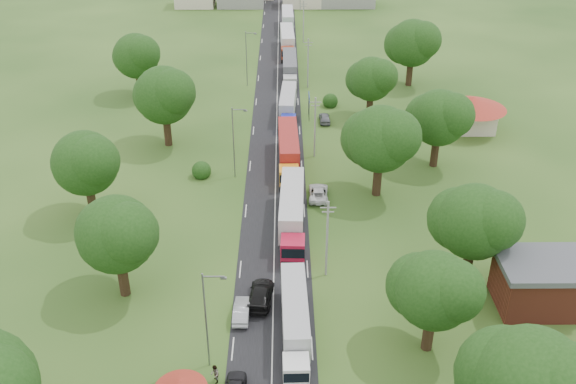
{
  "coord_description": "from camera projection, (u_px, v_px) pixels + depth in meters",
  "views": [
    {
      "loc": [
        1.09,
        -61.45,
        41.21
      ],
      "look_at": [
        1.6,
        5.43,
        3.0
      ],
      "focal_mm": 40.0,
      "sensor_mm": 36.0,
      "label": 1
    }
  ],
  "objects": [
    {
      "name": "ground",
      "position": [
        274.0,
        238.0,
        73.79
      ],
      "size": [
        260.0,
        260.0,
        0.0
      ],
      "primitive_type": "plane",
      "color": "#234316",
      "rests_on": "ground"
    },
    {
      "name": "road",
      "position": [
        276.0,
        160.0,
        91.16
      ],
      "size": [
        8.0,
        200.0,
        0.04
      ],
      "primitive_type": "cube",
      "color": "black",
      "rests_on": "ground"
    },
    {
      "name": "info_sign",
      "position": [
        309.0,
        101.0,
        102.73
      ],
      "size": [
        0.12,
        3.1,
        4.1
      ],
      "color": "slate",
      "rests_on": "ground"
    },
    {
      "name": "pole_1",
      "position": [
        327.0,
        238.0,
        65.43
      ],
      "size": [
        1.6,
        0.24,
        9.0
      ],
      "color": "gray",
      "rests_on": "ground"
    },
    {
      "name": "pole_2",
      "position": [
        315.0,
        126.0,
        89.74
      ],
      "size": [
        1.6,
        0.24,
        9.0
      ],
      "color": "gray",
      "rests_on": "ground"
    },
    {
      "name": "pole_3",
      "position": [
        308.0,
        62.0,
        114.05
      ],
      "size": [
        1.6,
        0.24,
        9.0
      ],
      "color": "gray",
      "rests_on": "ground"
    },
    {
      "name": "pole_4",
      "position": [
        304.0,
        21.0,
        138.36
      ],
      "size": [
        1.6,
        0.24,
        9.0
      ],
      "color": "gray",
      "rests_on": "ground"
    },
    {
      "name": "lamp_0",
      "position": [
        207.0,
        316.0,
        53.64
      ],
      "size": [
        2.03,
        0.22,
        10.0
      ],
      "color": "slate",
      "rests_on": "ground"
    },
    {
      "name": "lamp_1",
      "position": [
        235.0,
        139.0,
        84.03
      ],
      "size": [
        2.03,
        0.22,
        10.0
      ],
      "color": "slate",
      "rests_on": "ground"
    },
    {
      "name": "lamp_2",
      "position": [
        247.0,
        56.0,
        114.42
      ],
      "size": [
        2.03,
        0.22,
        10.0
      ],
      "color": "slate",
      "rests_on": "ground"
    },
    {
      "name": "tree_1",
      "position": [
        530.0,
        384.0,
        44.12
      ],
      "size": [
        9.6,
        9.6,
        12.05
      ],
      "color": "#382616",
      "rests_on": "ground"
    },
    {
      "name": "tree_2",
      "position": [
        434.0,
        289.0,
        55.11
      ],
      "size": [
        8.0,
        8.0,
        10.1
      ],
      "color": "#382616",
      "rests_on": "ground"
    },
    {
      "name": "tree_3",
      "position": [
        474.0,
        221.0,
        63.53
      ],
      "size": [
        8.8,
        8.8,
        11.07
      ],
      "color": "#382616",
      "rests_on": "ground"
    },
    {
      "name": "tree_4",
      "position": [
        380.0,
        138.0,
        78.81
      ],
      "size": [
        9.6,
        9.6,
        12.05
      ],
      "color": "#382616",
      "rests_on": "ground"
    },
    {
      "name": "tree_5",
      "position": [
        439.0,
        117.0,
        86.12
      ],
      "size": [
        8.8,
        8.8,
        11.07
      ],
      "color": "#382616",
      "rests_on": "ground"
    },
    {
      "name": "tree_6",
      "position": [
        371.0,
        79.0,
        101.13
      ],
      "size": [
        8.0,
        8.0,
        10.1
      ],
      "color": "#382616",
      "rests_on": "ground"
    },
    {
      "name": "tree_7",
      "position": [
        412.0,
        43.0,
        113.62
      ],
      "size": [
        9.6,
        9.6,
        12.05
      ],
      "color": "#382616",
      "rests_on": "ground"
    },
    {
      "name": "tree_10",
      "position": [
        117.0,
        233.0,
        61.56
      ],
      "size": [
        8.8,
        8.8,
        11.07
      ],
      "color": "#382616",
      "rests_on": "ground"
    },
    {
      "name": "tree_11",
      "position": [
        85.0,
        162.0,
        74.54
      ],
      "size": [
        8.8,
        8.8,
        11.07
      ],
      "color": "#382616",
      "rests_on": "ground"
    },
    {
      "name": "tree_12",
      "position": [
        164.0,
        95.0,
        91.65
      ],
      "size": [
        9.6,
        9.6,
        12.05
      ],
      "color": "#382616",
      "rests_on": "ground"
    },
    {
      "name": "tree_13",
      "position": [
        136.0,
        56.0,
        109.26
      ],
      "size": [
        8.8,
        8.8,
        11.07
      ],
      "color": "#382616",
      "rests_on": "ground"
    },
    {
      "name": "house_brick",
      "position": [
        540.0,
        283.0,
        62.23
      ],
      "size": [
        8.6,
        6.6,
        5.2
      ],
      "color": "maroon",
      "rests_on": "ground"
    },
    {
      "name": "house_cream",
      "position": [
        472.0,
        108.0,
        98.23
      ],
      "size": [
        10.08,
        10.08,
        5.8
      ],
      "color": "beige",
      "rests_on": "ground"
    },
    {
      "name": "truck_0",
      "position": [
        295.0,
        320.0,
        58.59
      ],
      "size": [
        2.58,
        13.53,
        3.75
      ],
      "color": "white",
      "rests_on": "ground"
    },
    {
      "name": "truck_1",
      "position": [
        292.0,
        212.0,
        74.38
      ],
      "size": [
        3.14,
        15.66,
        4.33
      ],
      "color": "#B21432",
      "rests_on": "ground"
    },
    {
      "name": "truck_2",
      "position": [
        289.0,
        150.0,
        88.64
      ],
      "size": [
        2.9,
        15.3,
        4.24
      ],
      "color": "orange",
      "rests_on": "ground"
    },
    {
      "name": "truck_3",
      "position": [
        288.0,
        105.0,
        103.58
      ],
      "size": [
        2.98,
        13.74,
        3.79
      ],
      "color": "#1B29A7",
      "rests_on": "ground"
    },
    {
      "name": "truck_4",
      "position": [
        290.0,
        68.0,
        118.97
      ],
      "size": [
        2.52,
        14.55,
        4.04
      ],
      "color": "silver",
      "rests_on": "ground"
    },
    {
      "name": "truck_5",
      "position": [
        287.0,
        41.0,
        133.62
      ],
      "size": [
        2.95,
        15.37,
        4.25
      ],
      "color": "maroon",
      "rests_on": "ground"
    },
    {
      "name": "truck_6",
      "position": [
        288.0,
        20.0,
        148.68
      ],
      "size": [
        2.67,
        14.67,
        4.06
      ],
      "color": "#276933",
      "rests_on": "ground"
    },
    {
      "name": "car_lane_mid",
      "position": [
        242.0,
        311.0,
        61.66
      ],
      "size": [
        1.63,
        4.36,
        1.42
      ],
      "primitive_type": "imported",
      "rotation": [
        0.0,
        0.0,
        3.11
      ],
      "color": "#9DA1A5",
      "rests_on": "ground"
    },
    {
      "name": "car_lane_rear",
      "position": [
        261.0,
        294.0,
        63.62
      ],
      "size": [
        2.83,
        5.78,
        1.62
      ],
      "primitive_type": "imported",
      "rotation": [
        0.0,
        0.0,
        3.04
      ],
      "color": "black",
      "rests_on": "ground"
    },
    {
      "name": "car_verge_near",
      "position": [
        318.0,
        193.0,
        81.44
      ],
      "size": [
        2.63,
        5.3,
        1.45
      ],
      "primitive_type": "imported",
      "rotation": [
        0.0,
        0.0,
        3.1
      ],
      "color": "white",
      "rests_on": "ground"
    },
    {
      "name": "car_verge_far",
      "position": [
        325.0,
        118.0,
        102.35
      ],
      "size": [
        1.77,
        4.2,
        1.42
      ],
      "primitive_type": "imported",
      "rotation": [
        0.0,
        0.0,
        3.17
      ],
      "color": "slate",
      "rests_on": "ground"
    },
    {
      "name": "pedestrian_booth",
      "position": [
        215.0,
        374.0,
        54.21
      ],
      "size": [
        0.82,
        0.98,
        1.8
      ],
      "primitive_type": "imported",
      "rotation": [
        0.0,
        0.0,
        -1.4
      ],
      "color": "gray",
      "rests_on": "ground"
    }
  ]
}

